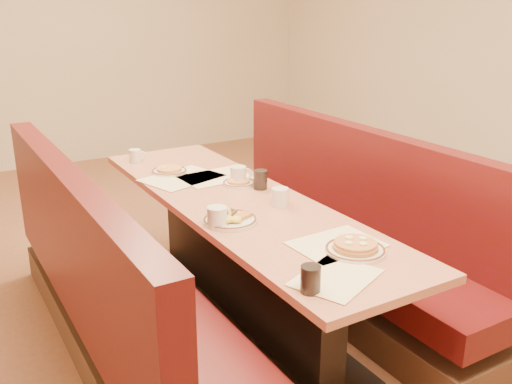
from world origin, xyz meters
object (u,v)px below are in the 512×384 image
eggs_plate (230,220)px  coffee_mug_c (239,175)px  pancake_plate (355,248)px  coffee_mug_b (218,217)px  coffee_mug_d (136,155)px  soda_tumbler_mid (260,180)px  booth_right (340,238)px  booth_left (113,296)px  soda_tumbler_near (311,279)px  diner_table (239,262)px  coffee_mug_a (280,196)px

eggs_plate → coffee_mug_c: bearing=57.0°
pancake_plate → coffee_mug_b: coffee_mug_b is taller
coffee_mug_b → coffee_mug_d: size_ratio=1.22×
soda_tumbler_mid → booth_right: bearing=-11.2°
booth_left → booth_right: size_ratio=1.00×
coffee_mug_c → soda_tumbler_near: bearing=-95.9°
booth_left → booth_right: bearing=0.0°
soda_tumbler_near → coffee_mug_c: bearing=72.2°
soda_tumbler_near → soda_tumbler_mid: bearing=67.6°
coffee_mug_b → coffee_mug_d: coffee_mug_b is taller
booth_left → booth_right: 1.46m
soda_tumbler_near → coffee_mug_b: bearing=90.4°
booth_left → booth_right: same height
soda_tumbler_near → coffee_mug_d: bearing=88.7°
booth_left → coffee_mug_d: (0.51, 1.03, 0.43)m
eggs_plate → coffee_mug_d: (-0.02, 1.30, 0.03)m
pancake_plate → soda_tumbler_near: 0.42m
diner_table → booth_left: 0.73m
soda_tumbler_mid → coffee_mug_c: bearing=109.0°
diner_table → coffee_mug_b: (-0.28, -0.29, 0.43)m
booth_left → coffee_mug_c: (0.88, 0.26, 0.44)m
coffee_mug_b → coffee_mug_d: bearing=75.3°
diner_table → pancake_plate: bearing=-83.1°
coffee_mug_b → coffee_mug_c: size_ratio=1.00×
pancake_plate → soda_tumbler_near: (-0.37, -0.19, 0.03)m
soda_tumbler_mid → coffee_mug_b: bearing=-140.3°
diner_table → soda_tumbler_near: size_ratio=23.48×
coffee_mug_d → soda_tumbler_mid: soda_tumbler_mid is taller
pancake_plate → booth_right: bearing=53.8°
pancake_plate → coffee_mug_c: size_ratio=1.94×
diner_table → coffee_mug_b: bearing=-133.2°
booth_right → coffee_mug_b: size_ratio=18.39×
diner_table → coffee_mug_c: 0.52m
pancake_plate → coffee_mug_d: coffee_mug_d is taller
booth_left → coffee_mug_b: 0.70m
diner_table → soda_tumbler_near: bearing=-104.5°
eggs_plate → soda_tumbler_near: soda_tumbler_near is taller
coffee_mug_d → soda_tumbler_mid: 1.02m
booth_right → coffee_mug_d: booth_right is taller
coffee_mug_b → diner_table: bearing=34.5°
booth_left → pancake_plate: bearing=-45.7°
diner_table → coffee_mug_b: size_ratio=18.39×
coffee_mug_a → coffee_mug_c: (-0.00, 0.45, 0.00)m
booth_right → coffee_mug_b: bearing=-163.7°
booth_right → pancake_plate: booth_right is taller
diner_table → soda_tumbler_mid: size_ratio=22.45×
coffee_mug_c → coffee_mug_d: (-0.37, 0.77, -0.01)m
eggs_plate → coffee_mug_b: 0.09m
coffee_mug_c → booth_right: bearing=-12.3°
booth_right → eggs_plate: booth_right is taller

